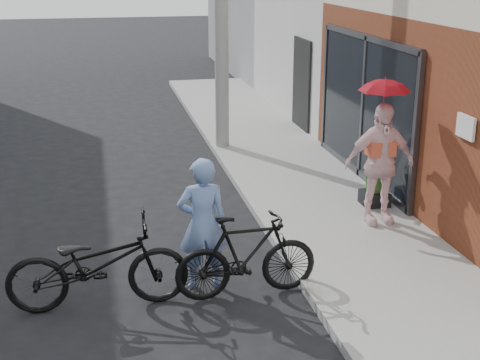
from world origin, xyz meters
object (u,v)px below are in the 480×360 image
object	(u,v)px
bike_right	(246,256)
planter	(374,198)
officer	(202,224)
bike_left	(98,264)
kimono_woman	(379,164)

from	to	relation	value
bike_right	planter	world-z (taller)	bike_right
officer	bike_left	distance (m)	1.31
bike_left	planter	bearing A→B (deg)	-61.97
officer	kimono_woman	xyz separation A→B (m)	(2.81, 1.27, 0.19)
bike_right	kimono_woman	distance (m)	2.89
officer	bike_left	xyz separation A→B (m)	(-1.26, -0.25, -0.29)
bike_left	bike_right	size ratio (longest dim) A/B	1.20
bike_right	planter	size ratio (longest dim) A/B	4.23
kimono_woman	bike_right	bearing A→B (deg)	-145.86
kimono_woman	planter	xyz separation A→B (m)	(0.27, 0.68, -0.79)
bike_right	kimono_woman	bearing A→B (deg)	-57.78
officer	kimono_woman	distance (m)	3.09
bike_left	bike_right	world-z (taller)	bike_left
bike_right	officer	bearing A→B (deg)	51.72
bike_left	kimono_woman	distance (m)	4.37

